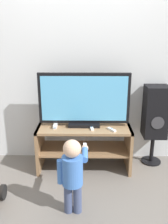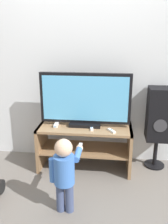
# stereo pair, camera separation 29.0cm
# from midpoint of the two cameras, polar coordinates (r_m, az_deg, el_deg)

# --- Properties ---
(ground_plane) EXTENTS (16.00, 16.00, 0.00)m
(ground_plane) POSITION_cam_midpoint_polar(r_m,az_deg,el_deg) (3.11, 2.44, -14.68)
(ground_plane) COLOR slate
(wall_back) EXTENTS (10.00, 0.06, 2.60)m
(wall_back) POSITION_cam_midpoint_polar(r_m,az_deg,el_deg) (3.20, 3.54, 11.20)
(wall_back) COLOR silver
(wall_back) RESTS_ON ground_plane
(tv_stand) EXTENTS (1.15, 0.48, 0.57)m
(tv_stand) POSITION_cam_midpoint_polar(r_m,az_deg,el_deg) (3.15, 2.87, -6.59)
(tv_stand) COLOR #93704C
(tv_stand) RESTS_ON ground_plane
(television) EXTENTS (1.09, 0.20, 0.65)m
(television) POSITION_cam_midpoint_polar(r_m,az_deg,el_deg) (2.99, 3.05, 2.62)
(television) COLOR black
(television) RESTS_ON tv_stand
(game_console) EXTENTS (0.04, 0.20, 0.04)m
(game_console) POSITION_cam_midpoint_polar(r_m,az_deg,el_deg) (3.09, -3.55, -2.76)
(game_console) COLOR white
(game_console) RESTS_ON tv_stand
(remote_primary) EXTENTS (0.10, 0.13, 0.03)m
(remote_primary) POSITION_cam_midpoint_polar(r_m,az_deg,el_deg) (2.94, 9.12, -4.29)
(remote_primary) COLOR white
(remote_primary) RESTS_ON tv_stand
(remote_secondary) EXTENTS (0.05, 0.13, 0.03)m
(remote_secondary) POSITION_cam_midpoint_polar(r_m,az_deg,el_deg) (2.98, 4.57, -3.81)
(remote_secondary) COLOR white
(remote_secondary) RESTS_ON tv_stand
(child) EXTENTS (0.29, 0.44, 0.76)m
(child) POSITION_cam_midpoint_polar(r_m,az_deg,el_deg) (2.38, -0.90, -13.16)
(child) COLOR #3F4C72
(child) RESTS_ON ground_plane
(speaker_tower) EXTENTS (0.29, 0.28, 1.04)m
(speaker_tower) POSITION_cam_midpoint_polar(r_m,az_deg,el_deg) (3.23, 19.25, -0.96)
(speaker_tower) COLOR black
(speaker_tower) RESTS_ON ground_plane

